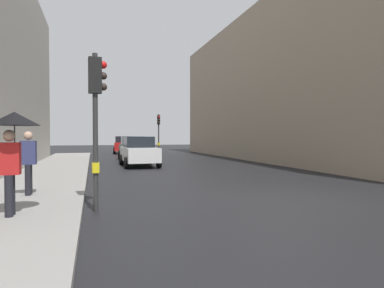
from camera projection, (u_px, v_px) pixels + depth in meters
The scene contains 10 objects.
ground_plane at pixel (284, 198), 9.94m from camera, with size 120.00×120.00×0.00m, color black.
sidewalk_kerb at pixel (46, 179), 13.73m from camera, with size 3.14×40.00×0.16m, color gray.
building_facade_right at pixel (319, 88), 26.49m from camera, with size 12.00×31.04×10.98m, color gray.
traffic_light_far_median at pixel (159, 127), 31.40m from camera, with size 0.25×0.43×3.79m.
traffic_light_near_left at pixel (96, 103), 8.11m from camera, with size 0.44×0.26×3.75m.
car_white_compact at pixel (139, 151), 20.39m from camera, with size 2.11×4.25×1.76m.
car_red_sedan at pixel (123, 145), 35.56m from camera, with size 2.23×4.30×1.76m.
car_green_estate at pixel (133, 148), 25.58m from camera, with size 2.08×4.23×1.76m.
pedestrian_with_umbrella at pixel (13, 134), 7.03m from camera, with size 1.00×1.00×2.14m.
pedestrian_with_grey_backpack at pixel (27, 159), 9.52m from camera, with size 0.60×0.36×1.77m.
Camera 1 is at (-5.31, -8.78, 1.81)m, focal length 32.14 mm.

